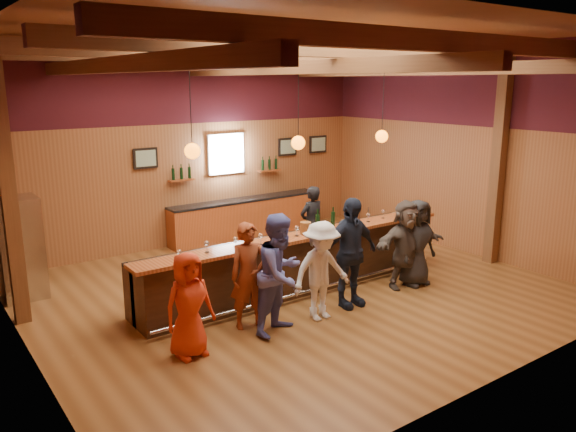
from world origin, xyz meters
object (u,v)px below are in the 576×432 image
(customer_white, at_px, (321,271))
(ice_bucket, at_px, (305,228))
(customer_navy, at_px, (350,253))
(customer_brown, at_px, (405,244))
(stainless_fridge, at_px, (20,248))
(bottle_a, at_px, (318,222))
(customer_dark, at_px, (417,243))
(bartender, at_px, (312,224))
(customer_redvest, at_px, (249,276))
(bar_counter, at_px, (294,261))
(customer_denim, at_px, (281,274))
(back_bar_cabinet, at_px, (246,218))
(customer_orange, at_px, (189,305))

(customer_white, relative_size, ice_bucket, 7.57)
(customer_navy, height_order, customer_brown, customer_navy)
(stainless_fridge, distance_m, customer_navy, 5.72)
(stainless_fridge, height_order, customer_white, stainless_fridge)
(customer_white, height_order, bottle_a, customer_white)
(customer_dark, height_order, bartender, customer_dark)
(customer_redvest, bearing_deg, bartender, 50.05)
(customer_redvest, bearing_deg, bar_counter, 45.50)
(stainless_fridge, height_order, customer_denim, customer_denim)
(bar_counter, height_order, back_bar_cabinet, bar_counter)
(bar_counter, relative_size, customer_orange, 4.22)
(stainless_fridge, bearing_deg, customer_orange, -69.07)
(customer_brown, distance_m, bartender, 2.27)
(bar_counter, distance_m, customer_white, 1.45)
(back_bar_cabinet, height_order, customer_white, customer_white)
(customer_denim, xyz_separation_m, customer_white, (0.79, 0.01, -0.12))
(stainless_fridge, xyz_separation_m, customer_denim, (2.88, -3.80, 0.02))
(back_bar_cabinet, bearing_deg, customer_denim, -116.15)
(customer_redvest, height_order, ice_bucket, customer_redvest)
(back_bar_cabinet, distance_m, customer_denim, 5.50)
(back_bar_cabinet, distance_m, customer_dark, 4.81)
(back_bar_cabinet, xyz_separation_m, customer_dark, (0.81, -4.73, 0.34))
(stainless_fridge, distance_m, customer_brown, 6.85)
(bar_counter, xyz_separation_m, customer_dark, (1.99, -1.16, 0.29))
(customer_orange, relative_size, bartender, 0.92)
(customer_white, height_order, customer_navy, customer_navy)
(customer_denim, xyz_separation_m, bottle_a, (1.59, 1.11, 0.34))
(customer_brown, bearing_deg, ice_bucket, 161.33)
(customer_orange, distance_m, customer_white, 2.26)
(stainless_fridge, height_order, customer_navy, customer_navy)
(bar_counter, xyz_separation_m, customer_redvest, (-1.53, -0.94, 0.31))
(customer_dark, height_order, ice_bucket, customer_dark)
(back_bar_cabinet, height_order, customer_navy, customer_navy)
(bar_counter, relative_size, stainless_fridge, 3.50)
(customer_dark, bearing_deg, bar_counter, 149.84)
(customer_redvest, height_order, customer_navy, customer_navy)
(bar_counter, relative_size, bartender, 3.90)
(back_bar_cabinet, xyz_separation_m, ice_bucket, (-1.15, -3.88, 0.74))
(back_bar_cabinet, height_order, stainless_fridge, stainless_fridge)
(customer_navy, xyz_separation_m, customer_dark, (1.70, 0.04, -0.13))
(back_bar_cabinet, bearing_deg, customer_brown, -83.34)
(stainless_fridge, bearing_deg, ice_bucket, -33.67)
(customer_brown, bearing_deg, customer_denim, -168.81)
(customer_redvest, distance_m, bartender, 3.48)
(customer_brown, bearing_deg, bottle_a, 154.18)
(customer_dark, distance_m, ice_bucket, 2.17)
(customer_denim, distance_m, bartender, 3.53)
(customer_white, height_order, bartender, bartender)
(stainless_fridge, relative_size, customer_denim, 0.97)
(customer_white, height_order, customer_brown, customer_brown)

